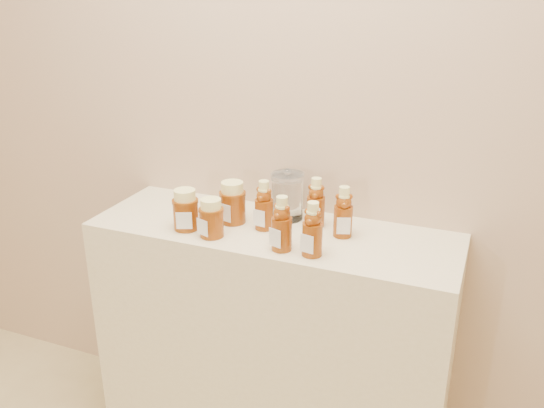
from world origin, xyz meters
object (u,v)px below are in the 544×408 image
at_px(display_table, 272,345).
at_px(bear_bottle_back_left, 264,202).
at_px(bear_bottle_front_left, 282,220).
at_px(honey_jar_left, 186,209).
at_px(glass_canister, 287,194).

height_order(display_table, bear_bottle_back_left, bear_bottle_back_left).
height_order(bear_bottle_back_left, bear_bottle_front_left, bear_bottle_front_left).
xyz_separation_m(display_table, bear_bottle_front_left, (0.08, -0.13, 0.55)).
relative_size(honey_jar_left, glass_canister, 0.78).
relative_size(bear_bottle_front_left, honey_jar_left, 1.43).
relative_size(bear_bottle_back_left, honey_jar_left, 1.38).
distance_m(bear_bottle_back_left, honey_jar_left, 0.25).
bearing_deg(honey_jar_left, glass_canister, 15.10).
relative_size(bear_bottle_back_left, glass_canister, 1.08).
relative_size(display_table, bear_bottle_back_left, 6.50).
bearing_deg(honey_jar_left, bear_bottle_back_left, 0.36).
distance_m(display_table, bear_bottle_back_left, 0.54).
bearing_deg(display_table, honey_jar_left, -158.79).
distance_m(display_table, honey_jar_left, 0.59).
distance_m(honey_jar_left, glass_canister, 0.34).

